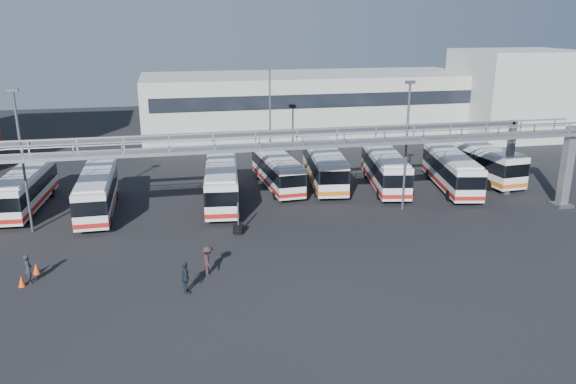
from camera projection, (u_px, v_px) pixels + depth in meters
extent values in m
plane|color=black|center=(272.00, 256.00, 36.10)|extent=(140.00, 140.00, 0.00)
cube|color=#94979C|center=(567.00, 167.00, 44.86)|extent=(0.70, 0.70, 6.60)
cube|color=#4C4F54|center=(561.00, 205.00, 45.79)|extent=(1.40, 1.40, 0.25)
cube|color=#94979C|center=(258.00, 147.00, 38.98)|extent=(50.00, 1.80, 0.22)
cube|color=#94979C|center=(259.00, 136.00, 37.91)|extent=(50.00, 0.10, 0.10)
cube|color=#94979C|center=(255.00, 132.00, 39.50)|extent=(50.00, 0.10, 0.10)
cube|color=#4C4F54|center=(249.00, 134.00, 42.66)|extent=(45.00, 0.50, 0.35)
cube|color=#9E9E99|center=(308.00, 105.00, 72.86)|extent=(42.00, 14.00, 8.00)
cube|color=#B2B2AD|center=(516.00, 94.00, 72.07)|extent=(14.00, 12.00, 11.00)
cylinder|color=#4C4F54|center=(23.00, 164.00, 38.88)|extent=(0.18, 0.18, 10.00)
cube|color=#4C4F54|center=(13.00, 90.00, 37.38)|extent=(0.70, 0.35, 0.22)
cylinder|color=#4C4F54|center=(406.00, 149.00, 43.60)|extent=(0.18, 0.18, 10.00)
cube|color=#4C4F54|center=(410.00, 82.00, 42.10)|extent=(0.70, 0.35, 0.22)
cylinder|color=#4C4F54|center=(270.00, 120.00, 56.00)|extent=(0.18, 0.18, 10.00)
cube|color=#4C4F54|center=(270.00, 68.00, 54.51)|extent=(0.70, 0.35, 0.22)
cube|color=silver|center=(25.00, 189.00, 44.55)|extent=(3.08, 10.52, 2.59)
cube|color=black|center=(25.00, 185.00, 44.46)|extent=(3.14, 10.58, 1.04)
cube|color=maroon|center=(27.00, 200.00, 44.82)|extent=(3.13, 10.57, 0.33)
cube|color=silver|center=(23.00, 172.00, 44.15)|extent=(2.77, 9.47, 0.15)
cylinder|color=black|center=(29.00, 217.00, 41.92)|extent=(0.35, 0.96, 0.94)
cylinder|color=black|center=(26.00, 192.00, 47.91)|extent=(0.35, 0.96, 0.94)
cylinder|color=black|center=(52.00, 191.00, 48.20)|extent=(0.35, 0.96, 0.94)
cube|color=silver|center=(97.00, 192.00, 43.72)|extent=(2.45, 10.50, 2.62)
cube|color=black|center=(97.00, 188.00, 43.63)|extent=(2.51, 10.56, 1.05)
cube|color=maroon|center=(98.00, 203.00, 44.00)|extent=(2.50, 10.55, 0.33)
cube|color=silver|center=(95.00, 175.00, 43.32)|extent=(2.20, 9.45, 0.15)
cylinder|color=black|center=(79.00, 223.00, 40.74)|extent=(0.29, 0.96, 0.95)
cylinder|color=black|center=(109.00, 220.00, 41.19)|extent=(0.29, 0.96, 0.95)
cylinder|color=black|center=(89.00, 196.00, 47.00)|extent=(0.29, 0.96, 0.95)
cylinder|color=black|center=(116.00, 194.00, 47.45)|extent=(0.29, 0.96, 0.95)
cube|color=silver|center=(222.00, 183.00, 45.86)|extent=(3.58, 11.09, 2.72)
cube|color=black|center=(221.00, 179.00, 45.77)|extent=(3.65, 11.16, 1.09)
cube|color=maroon|center=(222.00, 194.00, 46.14)|extent=(3.64, 11.14, 0.35)
cube|color=silver|center=(221.00, 166.00, 45.44)|extent=(3.22, 9.98, 0.16)
cylinder|color=black|center=(207.00, 213.00, 42.82)|extent=(0.40, 1.02, 0.99)
cylinder|color=black|center=(237.00, 212.00, 43.05)|extent=(0.40, 1.02, 0.99)
cylinder|color=black|center=(209.00, 187.00, 49.44)|extent=(0.40, 1.02, 0.99)
cylinder|color=black|center=(235.00, 186.00, 49.68)|extent=(0.40, 1.02, 0.99)
cube|color=silver|center=(277.00, 170.00, 50.41)|extent=(2.96, 10.28, 2.54)
cube|color=black|center=(277.00, 167.00, 50.33)|extent=(3.02, 10.35, 1.02)
cube|color=maroon|center=(277.00, 179.00, 50.68)|extent=(3.01, 10.34, 0.32)
cube|color=silver|center=(277.00, 155.00, 50.02)|extent=(2.66, 9.26, 0.15)
cylinder|color=black|center=(275.00, 194.00, 47.51)|extent=(0.34, 0.94, 0.92)
cylinder|color=black|center=(299.00, 192.00, 48.06)|extent=(0.34, 0.94, 0.92)
cylinder|color=black|center=(258.00, 175.00, 53.49)|extent=(0.34, 0.94, 0.92)
cylinder|color=black|center=(279.00, 173.00, 54.03)|extent=(0.34, 0.94, 0.92)
cube|color=silver|center=(324.00, 165.00, 51.32)|extent=(3.98, 11.59, 2.84)
cube|color=black|center=(324.00, 161.00, 51.22)|extent=(4.05, 11.65, 1.14)
cube|color=#C05812|center=(324.00, 175.00, 51.62)|extent=(4.04, 11.64, 0.36)
cube|color=silver|center=(324.00, 149.00, 50.88)|extent=(3.58, 10.43, 0.17)
cylinder|color=black|center=(317.00, 191.00, 48.16)|extent=(0.44, 1.06, 1.03)
cylinder|color=black|center=(343.00, 190.00, 48.36)|extent=(0.44, 1.06, 1.03)
cylinder|color=black|center=(307.00, 170.00, 55.08)|extent=(0.44, 1.06, 1.03)
cylinder|color=black|center=(330.00, 169.00, 55.28)|extent=(0.44, 1.06, 1.03)
cube|color=silver|center=(385.00, 169.00, 50.38)|extent=(4.35, 11.06, 2.70)
cube|color=black|center=(385.00, 165.00, 50.29)|extent=(4.42, 11.13, 1.08)
cube|color=maroon|center=(384.00, 179.00, 50.66)|extent=(4.41, 11.12, 0.34)
cube|color=silver|center=(386.00, 153.00, 49.96)|extent=(3.91, 9.95, 0.16)
cylinder|color=black|center=(379.00, 194.00, 47.43)|extent=(0.47, 1.02, 0.98)
cylinder|color=black|center=(405.00, 194.00, 47.49)|extent=(0.47, 1.02, 0.98)
cylinder|color=black|center=(366.00, 173.00, 54.03)|extent=(0.47, 1.02, 0.98)
cylinder|color=black|center=(389.00, 173.00, 54.10)|extent=(0.47, 1.02, 0.98)
cube|color=silver|center=(451.00, 170.00, 49.91)|extent=(4.49, 10.97, 2.68)
cube|color=black|center=(452.00, 167.00, 49.82)|extent=(4.57, 11.04, 1.07)
cube|color=maroon|center=(451.00, 180.00, 50.19)|extent=(4.55, 11.03, 0.34)
cube|color=silver|center=(453.00, 155.00, 49.50)|extent=(4.05, 9.88, 0.16)
cylinder|color=black|center=(449.00, 196.00, 47.00)|extent=(0.48, 1.01, 0.97)
cylinder|color=black|center=(475.00, 195.00, 47.03)|extent=(0.48, 1.01, 0.97)
cylinder|color=black|center=(428.00, 174.00, 53.55)|extent=(0.48, 1.01, 0.97)
cylinder|color=black|center=(451.00, 174.00, 53.58)|extent=(0.48, 1.01, 0.97)
cube|color=silver|center=(477.00, 160.00, 53.23)|extent=(3.50, 11.33, 2.79)
cube|color=black|center=(478.00, 157.00, 53.13)|extent=(3.57, 11.39, 1.11)
cube|color=#C05812|center=(476.00, 170.00, 53.52)|extent=(3.56, 11.38, 0.35)
cube|color=silver|center=(479.00, 145.00, 52.80)|extent=(3.15, 10.20, 0.16)
cylinder|color=black|center=(489.00, 185.00, 50.04)|extent=(0.39, 1.04, 1.01)
cylinder|color=black|center=(511.00, 183.00, 50.69)|extent=(0.39, 1.04, 1.01)
cylinder|color=black|center=(445.00, 166.00, 56.56)|extent=(0.39, 1.04, 1.01)
cylinder|color=black|center=(465.00, 164.00, 57.21)|extent=(0.39, 1.04, 1.01)
imported|color=black|center=(28.00, 269.00, 32.17)|extent=(0.64, 0.76, 1.78)
imported|color=black|center=(208.00, 261.00, 33.24)|extent=(0.79, 1.25, 1.83)
imported|color=black|center=(185.00, 278.00, 30.97)|extent=(0.67, 1.17, 1.87)
cone|color=red|center=(36.00, 268.00, 33.55)|extent=(0.53, 0.53, 0.68)
cone|color=red|center=(22.00, 281.00, 31.94)|extent=(0.49, 0.49, 0.64)
cylinder|color=black|center=(239.00, 232.00, 39.96)|extent=(0.80, 0.80, 0.19)
cylinder|color=black|center=(239.00, 229.00, 39.90)|extent=(0.80, 0.80, 0.19)
cylinder|color=black|center=(238.00, 226.00, 39.83)|extent=(0.80, 0.80, 0.19)
cylinder|color=#4C4F54|center=(238.00, 218.00, 39.66)|extent=(0.11, 0.11, 2.30)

